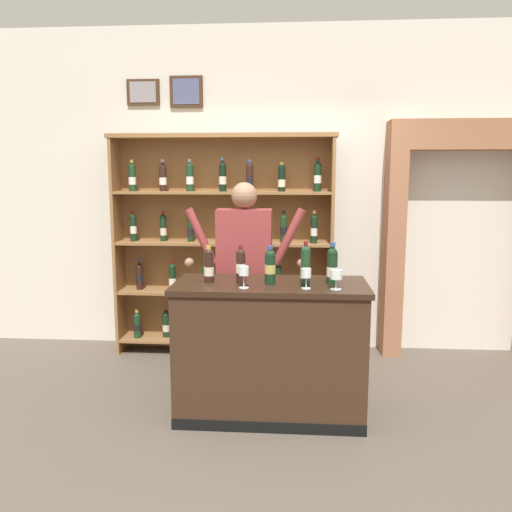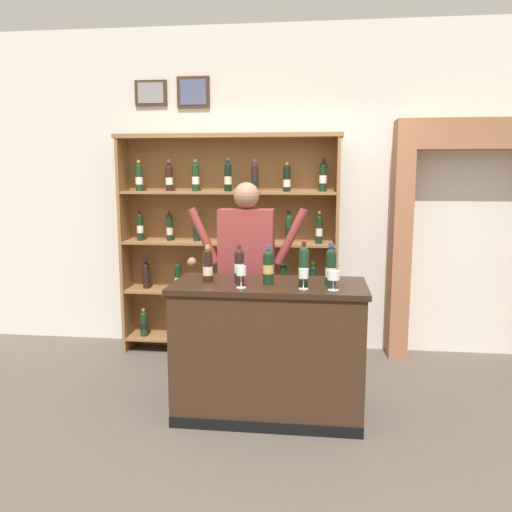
{
  "view_description": "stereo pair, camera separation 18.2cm",
  "coord_description": "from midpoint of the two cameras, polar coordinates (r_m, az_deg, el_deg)",
  "views": [
    {
      "loc": [
        0.23,
        -3.68,
        1.79
      ],
      "look_at": [
        -0.06,
        0.23,
        1.16
      ],
      "focal_mm": 36.5,
      "sensor_mm": 36.0,
      "label": 1
    },
    {
      "loc": [
        0.41,
        -3.67,
        1.79
      ],
      "look_at": [
        -0.06,
        0.23,
        1.16
      ],
      "focal_mm": 36.5,
      "sensor_mm": 36.0,
      "label": 2
    }
  ],
  "objects": [
    {
      "name": "tasting_bottle_bianco",
      "position": [
        3.73,
        9.59,
        -1.09
      ],
      "size": [
        0.08,
        0.08,
        0.3
      ],
      "color": "black",
      "rests_on": "tasting_counter"
    },
    {
      "name": "wine_glass_right",
      "position": [
        3.57,
        9.95,
        -2.24
      ],
      "size": [
        0.08,
        0.08,
        0.14
      ],
      "color": "silver",
      "rests_on": "tasting_counter"
    },
    {
      "name": "tasting_counter",
      "position": [
        3.9,
        2.76,
        -10.22
      ],
      "size": [
        1.4,
        0.64,
        1.0
      ],
      "color": "#382316",
      "rests_on": "ground"
    },
    {
      "name": "wine_shelf",
      "position": [
        5.12,
        -1.95,
        1.65
      ],
      "size": [
        2.17,
        0.32,
        2.16
      ],
      "color": "olive",
      "rests_on": "ground"
    },
    {
      "name": "tasting_bottle_super_tuscan",
      "position": [
        3.68,
        6.65,
        -1.09
      ],
      "size": [
        0.07,
        0.07,
        0.31
      ],
      "color": "#19381E",
      "rests_on": "tasting_counter"
    },
    {
      "name": "shopkeeper",
      "position": [
        4.37,
        0.15,
        -0.33
      ],
      "size": [
        1.03,
        0.22,
        1.72
      ],
      "color": "#2D3347",
      "rests_on": "ground"
    },
    {
      "name": "tasting_bottle_riserva",
      "position": [
        3.74,
        -0.46,
        -0.99
      ],
      "size": [
        0.07,
        0.07,
        0.28
      ],
      "color": "black",
      "rests_on": "tasting_counter"
    },
    {
      "name": "tasting_bottle_rosso",
      "position": [
        3.8,
        -3.96,
        -0.96
      ],
      "size": [
        0.07,
        0.07,
        0.27
      ],
      "color": "black",
      "rests_on": "tasting_counter"
    },
    {
      "name": "archway_doorway",
      "position": [
        5.46,
        23.49,
        3.14
      ],
      "size": [
        1.54,
        0.45,
        2.28
      ],
      "color": "#9E6647",
      "rests_on": "ground"
    },
    {
      "name": "wine_glass_left",
      "position": [
        3.58,
        6.69,
        -2.03
      ],
      "size": [
        0.07,
        0.07,
        0.14
      ],
      "color": "silver",
      "rests_on": "tasting_counter"
    },
    {
      "name": "tasting_bottle_chianti",
      "position": [
        3.71,
        2.76,
        -1.11
      ],
      "size": [
        0.08,
        0.08,
        0.28
      ],
      "color": "black",
      "rests_on": "tasting_counter"
    },
    {
      "name": "ground_plane",
      "position": [
        4.11,
        1.83,
        -16.93
      ],
      "size": [
        14.0,
        14.0,
        0.02
      ],
      "primitive_type": "cube",
      "color": "brown"
    },
    {
      "name": "wine_glass_center",
      "position": [
        3.59,
        -0.19,
        -1.81
      ],
      "size": [
        0.07,
        0.07,
        0.15
      ],
      "color": "silver",
      "rests_on": "tasting_counter"
    },
    {
      "name": "back_wall",
      "position": [
        5.35,
        3.51,
        7.13
      ],
      "size": [
        12.0,
        0.19,
        3.22
      ],
      "color": "silver",
      "rests_on": "ground"
    }
  ]
}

